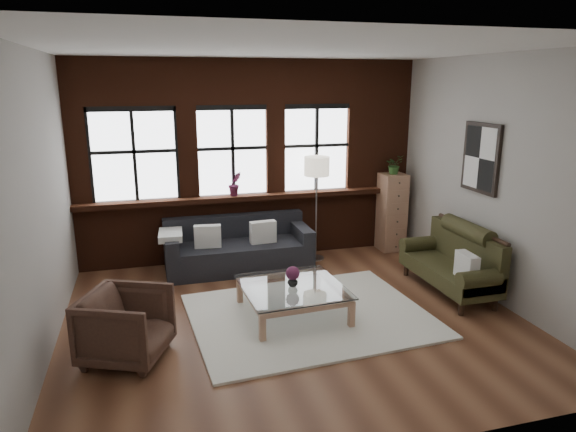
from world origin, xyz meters
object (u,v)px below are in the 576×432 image
object	(u,v)px
drawer_chest	(392,212)
armchair	(126,326)
coffee_table	(293,301)
floor_lamp	(316,205)
vase	(293,281)
vintage_settee	(449,261)
dark_sofa	(238,244)

from	to	relation	value
drawer_chest	armchair	bearing A→B (deg)	-149.02
coffee_table	floor_lamp	size ratio (longest dim) A/B	0.66
vase	drawer_chest	world-z (taller)	drawer_chest
drawer_chest	vase	bearing A→B (deg)	-138.76
drawer_chest	vintage_settee	bearing A→B (deg)	-92.71
armchair	vase	bearing A→B (deg)	-51.31
coffee_table	vase	distance (m)	0.27
coffee_table	drawer_chest	world-z (taller)	drawer_chest
armchair	coffee_table	world-z (taller)	armchair
dark_sofa	floor_lamp	xyz separation A→B (m)	(1.30, 0.10, 0.52)
floor_lamp	vase	bearing A→B (deg)	-116.23
vintage_settee	coffee_table	world-z (taller)	vintage_settee
dark_sofa	coffee_table	bearing A→B (deg)	-79.32
vase	drawer_chest	bearing A→B (deg)	41.24
armchair	drawer_chest	bearing A→B (deg)	-35.15
drawer_chest	floor_lamp	bearing A→B (deg)	-174.13
dark_sofa	vase	size ratio (longest dim) A/B	16.45
floor_lamp	drawer_chest	bearing A→B (deg)	5.87
armchair	vase	world-z (taller)	armchair
vase	floor_lamp	size ratio (longest dim) A/B	0.07
vintage_settee	coffee_table	size ratio (longest dim) A/B	1.38
armchair	vintage_settee	bearing A→B (deg)	-57.10
armchair	drawer_chest	world-z (taller)	drawer_chest
vase	drawer_chest	xyz separation A→B (m)	(2.38, 2.09, 0.20)
vintage_settee	floor_lamp	bearing A→B (deg)	126.77
vintage_settee	vase	world-z (taller)	vintage_settee
vase	floor_lamp	world-z (taller)	floor_lamp
dark_sofa	vintage_settee	world-z (taller)	vintage_settee
armchair	coffee_table	size ratio (longest dim) A/B	0.68
dark_sofa	drawer_chest	distance (m)	2.75
coffee_table	floor_lamp	bearing A→B (deg)	63.77
dark_sofa	coffee_table	xyz separation A→B (m)	(0.35, -1.84, -0.21)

